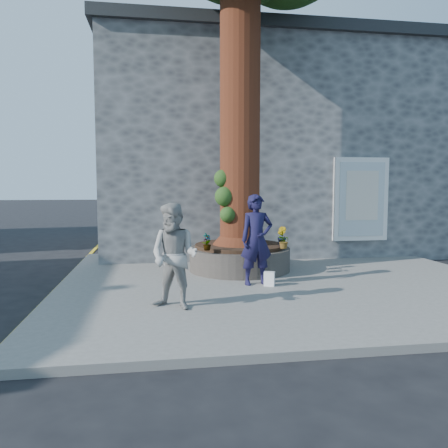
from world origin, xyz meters
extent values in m
plane|color=black|center=(0.00, 0.00, 0.00)|extent=(120.00, 120.00, 0.00)
cube|color=slate|center=(1.50, 1.00, 0.06)|extent=(9.00, 8.00, 0.12)
cube|color=yellow|center=(-3.05, 1.00, 0.00)|extent=(0.10, 30.00, 0.01)
cube|color=#484A4C|center=(2.50, 7.20, 3.00)|extent=(10.00, 8.00, 6.00)
cube|color=black|center=(2.50, 7.20, 6.15)|extent=(10.30, 8.30, 0.30)
cube|color=white|center=(4.30, 3.14, 1.70)|extent=(1.50, 0.12, 2.20)
cube|color=silver|center=(4.30, 3.08, 1.70)|extent=(1.25, 0.04, 1.95)
cube|color=silver|center=(4.30, 3.06, 1.80)|extent=(0.90, 0.02, 1.30)
cylinder|color=black|center=(0.80, 2.00, 0.38)|extent=(2.30, 2.30, 0.52)
cylinder|color=black|center=(0.80, 2.00, 0.68)|extent=(2.04, 2.04, 0.08)
cylinder|color=#431910|center=(0.80, 2.00, 4.47)|extent=(0.90, 0.90, 7.50)
cone|color=#431910|center=(0.80, 2.00, 1.07)|extent=(1.24, 1.24, 0.70)
sphere|color=#204216|center=(0.42, 1.80, 1.82)|extent=(0.44, 0.44, 0.44)
sphere|color=#204216|center=(0.48, 1.70, 1.42)|extent=(0.36, 0.36, 0.36)
sphere|color=#204216|center=(0.40, 1.92, 2.22)|extent=(0.40, 0.40, 0.40)
imported|color=#141233|center=(0.85, 0.50, 1.01)|extent=(0.68, 0.49, 1.77)
imported|color=#999792|center=(-0.81, -0.95, 0.96)|extent=(1.02, 0.95, 1.67)
cube|color=white|center=(1.06, 0.32, 0.26)|extent=(0.23, 0.19, 0.28)
imported|color=gray|center=(-0.05, 1.15, 0.90)|extent=(0.23, 0.22, 0.36)
imported|color=gray|center=(1.65, 1.51, 0.94)|extent=(0.27, 0.27, 0.44)
imported|color=gray|center=(-0.05, 1.15, 0.86)|extent=(0.23, 0.23, 0.29)
imported|color=gray|center=(1.60, 1.15, 0.88)|extent=(0.29, 0.31, 0.32)
camera|label=1|loc=(-1.10, -7.76, 2.05)|focal=35.00mm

